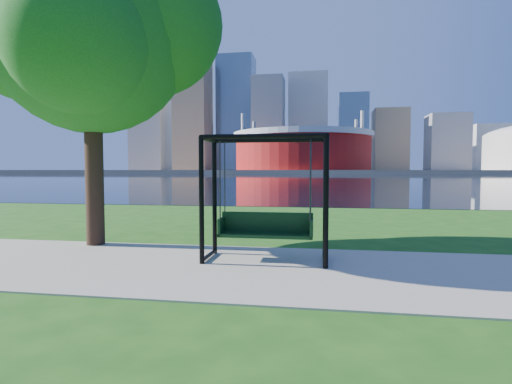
# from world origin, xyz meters

# --- Properties ---
(ground) EXTENTS (900.00, 900.00, 0.00)m
(ground) POSITION_xyz_m (0.00, 0.00, 0.00)
(ground) COLOR #1E5114
(ground) RESTS_ON ground
(path) EXTENTS (120.00, 4.00, 0.03)m
(path) POSITION_xyz_m (0.00, -0.50, 0.01)
(path) COLOR #9E937F
(path) RESTS_ON ground
(river) EXTENTS (900.00, 180.00, 0.02)m
(river) POSITION_xyz_m (0.00, 102.00, 0.01)
(river) COLOR black
(river) RESTS_ON ground
(far_bank) EXTENTS (900.00, 228.00, 2.00)m
(far_bank) POSITION_xyz_m (0.00, 306.00, 1.00)
(far_bank) COLOR #937F60
(far_bank) RESTS_ON ground
(stadium) EXTENTS (83.00, 83.00, 32.00)m
(stadium) POSITION_xyz_m (-10.00, 235.00, 14.23)
(stadium) COLOR maroon
(stadium) RESTS_ON far_bank
(skyline) EXTENTS (392.00, 66.00, 96.50)m
(skyline) POSITION_xyz_m (-4.27, 319.39, 35.89)
(skyline) COLOR gray
(skyline) RESTS_ON far_bank
(swing) EXTENTS (2.46, 1.07, 2.51)m
(swing) POSITION_xyz_m (0.26, 0.20, 1.21)
(swing) COLOR black
(swing) RESTS_ON ground
(park_tree) EXTENTS (6.01, 5.43, 7.46)m
(park_tree) POSITION_xyz_m (-4.12, 1.26, 5.18)
(park_tree) COLOR black
(park_tree) RESTS_ON ground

